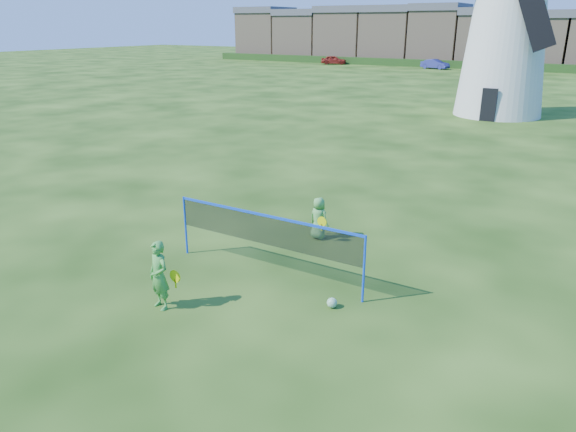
% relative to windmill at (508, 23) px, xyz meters
% --- Properties ---
extents(ground, '(220.00, 220.00, 0.00)m').
position_rel_windmill_xyz_m(ground, '(0.58, -27.87, -5.73)').
color(ground, black).
rests_on(ground, ground).
extents(windmill, '(12.88, 5.45, 16.96)m').
position_rel_windmill_xyz_m(windmill, '(0.00, 0.00, 0.00)').
color(windmill, silver).
rests_on(windmill, ground).
extents(badminton_net, '(5.05, 0.05, 1.55)m').
position_rel_windmill_xyz_m(badminton_net, '(0.35, -27.66, -4.59)').
color(badminton_net, blue).
rests_on(badminton_net, ground).
extents(player_girl, '(0.73, 0.47, 1.50)m').
position_rel_windmill_xyz_m(player_girl, '(-0.68, -30.12, -4.98)').
color(player_girl, green).
rests_on(player_girl, ground).
extents(player_boy, '(0.68, 0.46, 1.19)m').
position_rel_windmill_xyz_m(player_boy, '(0.28, -24.94, -5.14)').
color(player_boy, '#56A44F').
rests_on(player_boy, ground).
extents(play_ball, '(0.22, 0.22, 0.22)m').
position_rel_windmill_xyz_m(play_ball, '(2.39, -28.22, -5.62)').
color(play_ball, green).
rests_on(play_ball, ground).
extents(terraced_houses, '(58.50, 8.40, 8.39)m').
position_rel_windmill_xyz_m(terraced_houses, '(-22.95, 44.13, -1.70)').
color(terraced_houses, tan).
rests_on(terraced_houses, ground).
extents(hedge, '(62.00, 0.80, 1.00)m').
position_rel_windmill_xyz_m(hedge, '(-21.42, 38.13, -5.23)').
color(hedge, '#193814').
rests_on(hedge, ground).
extents(car_left, '(3.97, 2.64, 1.26)m').
position_rel_windmill_xyz_m(car_left, '(-30.46, 36.34, -5.11)').
color(car_left, maroon).
rests_on(car_left, ground).
extents(car_right, '(3.96, 2.13, 1.24)m').
position_rel_windmill_xyz_m(car_right, '(-15.09, 35.79, -5.11)').
color(car_right, navy).
rests_on(car_right, ground).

